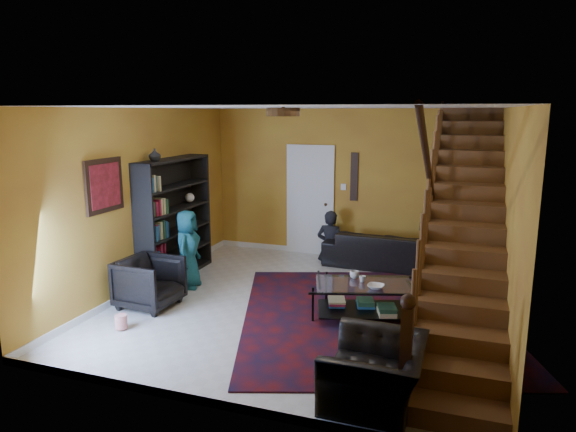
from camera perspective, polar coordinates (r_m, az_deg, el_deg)
name	(u,v)px	position (r m, az deg, el deg)	size (l,w,h in m)	color
floor	(302,306)	(7.50, 1.59, -9.95)	(5.50, 5.50, 0.00)	beige
room	(253,267)	(9.10, -3.93, -5.72)	(5.50, 5.50, 5.50)	gold
staircase	(464,221)	(6.79, 18.99, -0.54)	(0.95, 5.02, 3.18)	brown
bookshelf	(175,221)	(8.72, -12.41, -0.52)	(0.35, 1.80, 2.00)	black
door	(310,202)	(9.94, 2.48, 1.57)	(0.82, 0.05, 2.05)	silver
framed_picture	(104,186)	(7.47, -19.74, 3.20)	(0.04, 0.74, 0.74)	maroon
wall_hanging	(354,177)	(9.66, 7.37, 4.35)	(0.14, 0.03, 0.90)	black
ceiling_fixture	(283,112)	(6.22, -0.53, 11.48)	(0.40, 0.40, 0.10)	#3F2814
rug	(369,317)	(7.19, 9.02, -10.97)	(3.38, 3.86, 0.02)	#4A0D0F
sofa	(386,250)	(9.37, 10.80, -3.70)	(2.16, 0.85, 0.63)	black
armchair_left	(150,282)	(7.61, -15.13, -7.14)	(0.77, 0.79, 0.72)	black
armchair_right	(375,376)	(5.07, 9.60, -17.10)	(1.02, 0.89, 0.66)	black
person_adult_a	(330,247)	(9.62, 4.70, -3.50)	(0.51, 0.34, 1.41)	black
person_adult_b	(423,257)	(9.37, 14.81, -4.42)	(0.66, 0.51, 1.36)	black
person_child	(188,249)	(8.22, -11.09, -3.64)	(0.61, 0.40, 1.25)	#1B5769
coffee_table	(364,298)	(7.05, 8.45, -9.02)	(1.45, 1.10, 0.49)	black
cup_a	(354,275)	(7.16, 7.40, -6.48)	(0.13, 0.13, 0.10)	#999999
cup_b	(362,279)	(7.03, 8.26, -6.94)	(0.09, 0.09, 0.08)	#999999
bowl	(376,287)	(6.81, 9.73, -7.73)	(0.21, 0.21, 0.05)	#999999
vase	(155,155)	(8.14, -14.59, 6.59)	(0.18, 0.18, 0.19)	#999999
popcorn_bucket	(121,322)	(7.03, -18.06, -11.09)	(0.15, 0.15, 0.18)	red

